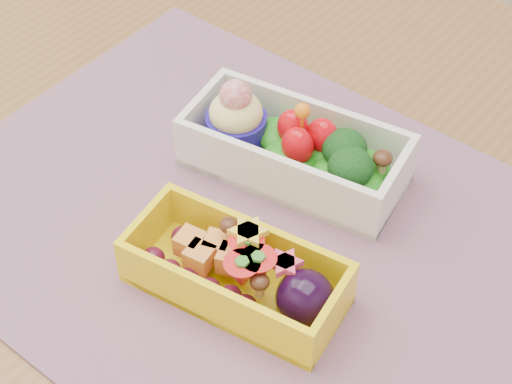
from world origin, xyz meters
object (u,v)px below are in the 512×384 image
Objects in this scene: bento_yellow at (240,273)px; bento_white at (294,149)px; table at (235,267)px; placemat at (245,225)px.

bento_white is at bearing 101.35° from bento_yellow.
bento_white reaches higher than table.
bento_white is 1.15× the size of bento_yellow.
table is 0.16m from bento_yellow.
placemat is 0.07m from bento_yellow.
bento_white is at bearing 63.68° from table.
bento_yellow is (0.04, -0.06, 0.02)m from placemat.
table is 2.39× the size of placemat.
table is 0.14m from bento_white.
placemat is (0.03, -0.02, 0.10)m from table.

